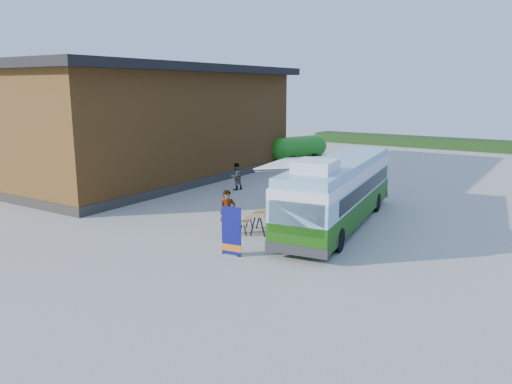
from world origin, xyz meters
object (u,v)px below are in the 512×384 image
Objects in this scene: person_a at (228,212)px; person_b at (236,176)px; banner at (231,236)px; picnic_table at (260,218)px; slurry_tanker at (298,148)px; bus at (339,190)px.

person_a is 9.32m from person_b.
banner reaches higher than person_b.
banner is 3.14m from picnic_table.
picnic_table is at bearing 57.34° from person_b.
person_a is (-1.72, 2.13, 0.19)m from banner.
picnic_table is 1.01× the size of person_a.
slurry_tanker is at bearing 93.31° from picnic_table.
bus is at bearing 0.26° from person_a.
person_a is at bearing 121.04° from banner.
bus reaches higher than person_b.
bus is 6.90× the size of person_b.
picnic_table is 9.20m from person_b.
person_a reaches higher than picnic_table.
person_b is (-6.77, 9.96, 0.06)m from banner.
slurry_tanker is (-1.66, 11.09, 0.47)m from person_b.
bus is at bearing 80.54° from person_b.
person_a is 1.16× the size of person_b.
picnic_table is at bearing -48.33° from slurry_tanker.
picnic_table is 19.60m from slurry_tanker.
bus is 6.09× the size of banner.
banner is 22.69m from slurry_tanker.
banner is 0.97× the size of picnic_table.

